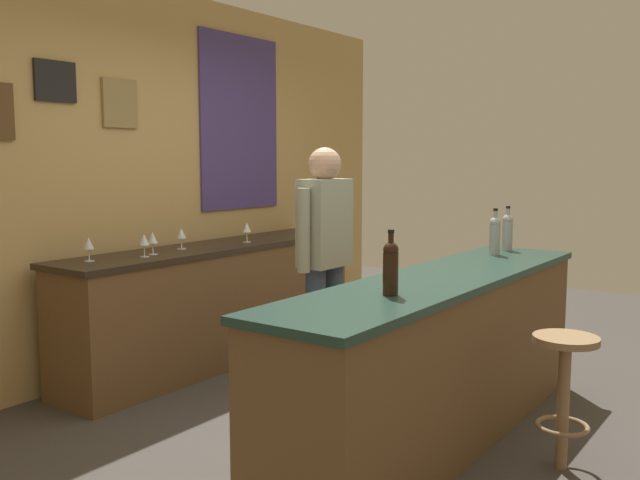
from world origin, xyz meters
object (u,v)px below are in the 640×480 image
at_px(wine_bottle_a, 391,266).
at_px(wine_glass_e, 247,228).
at_px(bartender, 325,254).
at_px(wine_glass_b, 144,241).
at_px(wine_glass_d, 181,234).
at_px(wine_glass_a, 89,244).
at_px(wine_glass_c, 153,239).
at_px(wine_bottle_c, 507,231).
at_px(bar_stool, 564,379).
at_px(wine_bottle_b, 495,234).

bearing_deg(wine_bottle_a, wine_glass_e, 58.08).
bearing_deg(bartender, wine_glass_b, 119.39).
xyz_separation_m(wine_glass_b, wine_glass_d, (0.42, 0.10, 0.00)).
relative_size(wine_glass_a, wine_glass_c, 1.00).
bearing_deg(wine_bottle_c, wine_glass_d, 120.45).
height_order(wine_bottle_c, wine_glass_a, wine_bottle_c).
xyz_separation_m(bar_stool, wine_bottle_a, (-0.66, 0.62, 0.60)).
xyz_separation_m(wine_bottle_b, wine_glass_c, (-1.22, 1.94, -0.05)).
xyz_separation_m(wine_glass_a, wine_glass_d, (0.76, -0.03, 0.00)).
bearing_deg(wine_glass_b, wine_bottle_a, -96.98).
distance_m(bar_stool, wine_glass_e, 2.75).
bearing_deg(wine_glass_b, wine_glass_c, 21.25).
distance_m(wine_glass_a, wine_glass_d, 0.76).
distance_m(wine_bottle_a, wine_bottle_c, 1.84).
relative_size(bar_stool, wine_glass_a, 4.39).
distance_m(bar_stool, wine_bottle_a, 1.08).
height_order(bar_stool, wine_bottle_c, wine_bottle_c).
height_order(wine_bottle_a, wine_bottle_c, same).
height_order(wine_bottle_a, wine_glass_d, wine_bottle_a).
distance_m(wine_bottle_b, wine_glass_b, 2.31).
xyz_separation_m(wine_bottle_b, wine_bottle_c, (0.26, 0.01, 0.00)).
distance_m(wine_bottle_b, wine_bottle_c, 0.26).
relative_size(wine_glass_a, wine_glass_e, 1.00).
bearing_deg(wine_glass_b, wine_bottle_b, -55.02).
relative_size(wine_bottle_a, wine_glass_d, 1.97).
distance_m(wine_bottle_b, wine_glass_d, 2.19).
relative_size(bar_stool, wine_glass_c, 4.39).
relative_size(wine_glass_b, wine_glass_c, 1.00).
bearing_deg(wine_glass_a, wine_glass_c, -11.22).
bearing_deg(bar_stool, wine_bottle_b, 38.97).
relative_size(wine_bottle_a, wine_glass_c, 1.97).
bearing_deg(bartender, wine_bottle_c, -39.95).
xyz_separation_m(wine_bottle_b, wine_glass_e, (-0.32, 1.89, -0.05)).
distance_m(bar_stool, wine_glass_c, 2.75).
relative_size(wine_bottle_b, wine_bottle_c, 1.00).
xyz_separation_m(wine_glass_a, wine_glass_e, (1.34, -0.14, 0.00)).
xyz_separation_m(wine_glass_a, wine_glass_c, (0.44, -0.09, 0.00)).
bearing_deg(wine_glass_d, wine_glass_e, -10.43).
xyz_separation_m(bartender, wine_glass_e, (0.41, 1.04, 0.07)).
height_order(bartender, wine_glass_d, bartender).
height_order(wine_bottle_a, wine_glass_b, wine_bottle_a).
height_order(bar_stool, wine_glass_a, wine_glass_a).
distance_m(bar_stool, wine_bottle_b, 1.32).
distance_m(bar_stool, wine_glass_b, 2.72).
height_order(wine_glass_c, wine_glass_e, same).
bearing_deg(wine_glass_c, bar_stool, -83.53).
height_order(bartender, wine_glass_a, bartender).
distance_m(wine_glass_a, wine_glass_c, 0.45).
xyz_separation_m(wine_glass_a, wine_glass_b, (0.34, -0.13, 0.00)).
bearing_deg(wine_bottle_c, wine_bottle_b, -177.15).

